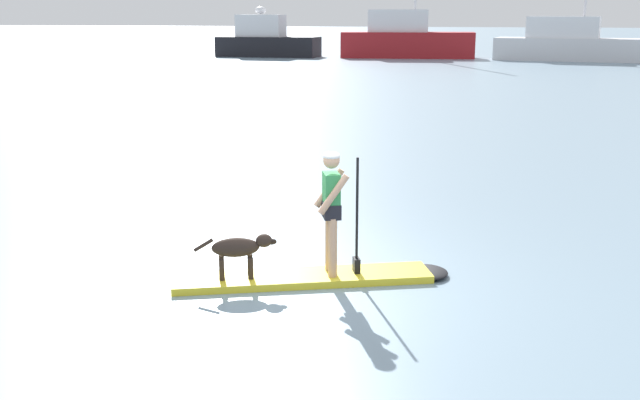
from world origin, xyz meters
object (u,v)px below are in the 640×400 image
Objects in this scene: person_paddler at (332,204)px; moored_boat_starboard at (571,44)px; paddleboard at (320,277)px; dog at (239,249)px; moored_boat_port at (266,41)px; moored_boat_outer at (406,39)px.

person_paddler is 0.14× the size of moored_boat_starboard.
moored_boat_starboard is (7.09, 52.54, 1.22)m from paddleboard.
person_paddler is 52.93m from moored_boat_starboard.
dog is 53.56m from moored_boat_starboard.
person_paddler is at bearing -71.61° from moored_boat_port.
paddleboard is 55.35m from moored_boat_port.
dog is 0.09× the size of moored_boat_starboard.
paddleboard is 2.23× the size of person_paddler.
moored_boat_outer is (-4.73, 53.94, 0.99)m from dog.
moored_boat_outer is at bearing 4.81° from moored_boat_port.
person_paddler is at bearing 21.58° from dog.
moored_boat_outer is (-5.89, 53.48, 0.43)m from person_paddler.
person_paddler is (0.16, 0.06, 1.02)m from paddleboard.
paddleboard is 0.44× the size of moored_boat_port.
paddleboard is 1.17m from dog.
paddleboard is at bearing 21.58° from dog.
dog reaches higher than paddleboard.
moored_boat_port is at bearing 108.39° from person_paddler.
dog is at bearing -158.42° from paddleboard.
moored_boat_port reaches higher than dog.
moored_boat_port is at bearing -175.19° from moored_boat_outer.
moored_boat_outer reaches higher than moored_boat_starboard.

